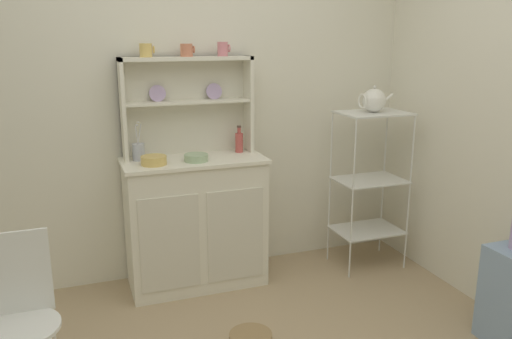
{
  "coord_description": "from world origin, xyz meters",
  "views": [
    {
      "loc": [
        -0.81,
        -1.92,
        1.69
      ],
      "look_at": [
        0.3,
        1.12,
        0.85
      ],
      "focal_mm": 36.49,
      "sensor_mm": 36.0,
      "label": 1
    }
  ],
  "objects": [
    {
      "name": "wall_back",
      "position": [
        0.0,
        1.62,
        1.25
      ],
      "size": [
        3.84,
        0.05,
        2.5
      ],
      "primitive_type": "cube",
      "color": "silver",
      "rests_on": "ground"
    },
    {
      "name": "hutch_cabinet",
      "position": [
        -0.05,
        1.37,
        0.46
      ],
      "size": [
        0.94,
        0.45,
        0.9
      ],
      "color": "silver",
      "rests_on": "ground"
    },
    {
      "name": "hutch_shelf_unit",
      "position": [
        -0.05,
        1.53,
        1.28
      ],
      "size": [
        0.88,
        0.18,
        0.66
      ],
      "color": "silver",
      "rests_on": "hutch_cabinet"
    },
    {
      "name": "bakers_rack",
      "position": [
        1.23,
        1.24,
        0.71
      ],
      "size": [
        0.49,
        0.35,
        1.16
      ],
      "color": "silver",
      "rests_on": "ground"
    },
    {
      "name": "wire_chair",
      "position": [
        -1.09,
        0.39,
        0.52
      ],
      "size": [
        0.36,
        0.36,
        0.85
      ],
      "rotation": [
        0.0,
        0.0,
        0.01
      ],
      "color": "white",
      "rests_on": "ground"
    },
    {
      "name": "cup_gold_0",
      "position": [
        -0.31,
        1.49,
        1.6
      ],
      "size": [
        0.09,
        0.08,
        0.09
      ],
      "color": "#DBB760",
      "rests_on": "hutch_shelf_unit"
    },
    {
      "name": "cup_terracotta_1",
      "position": [
        -0.05,
        1.49,
        1.6
      ],
      "size": [
        0.09,
        0.08,
        0.08
      ],
      "color": "#C67556",
      "rests_on": "hutch_shelf_unit"
    },
    {
      "name": "cup_rose_2",
      "position": [
        0.2,
        1.49,
        1.6
      ],
      "size": [
        0.08,
        0.07,
        0.09
      ],
      "color": "#D17A84",
      "rests_on": "hutch_shelf_unit"
    },
    {
      "name": "bowl_mixing_large",
      "position": [
        -0.33,
        1.29,
        0.92
      ],
      "size": [
        0.16,
        0.16,
        0.06
      ],
      "primitive_type": "cylinder",
      "color": "#DBB760",
      "rests_on": "hutch_cabinet"
    },
    {
      "name": "bowl_floral_medium",
      "position": [
        -0.05,
        1.29,
        0.92
      ],
      "size": [
        0.16,
        0.16,
        0.05
      ],
      "primitive_type": "cylinder",
      "color": "#9EB78E",
      "rests_on": "hutch_cabinet"
    },
    {
      "name": "jam_bottle",
      "position": [
        0.3,
        1.45,
        0.97
      ],
      "size": [
        0.06,
        0.06,
        0.19
      ],
      "color": "#B74C47",
      "rests_on": "hutch_cabinet"
    },
    {
      "name": "utensil_jar",
      "position": [
        -0.4,
        1.45,
        0.96
      ],
      "size": [
        0.08,
        0.08,
        0.25
      ],
      "color": "#B2B7C6",
      "rests_on": "hutch_cabinet"
    },
    {
      "name": "porcelain_teapot",
      "position": [
        1.23,
        1.24,
        1.24
      ],
      "size": [
        0.26,
        0.17,
        0.19
      ],
      "color": "white",
      "rests_on": "bakers_rack"
    }
  ]
}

